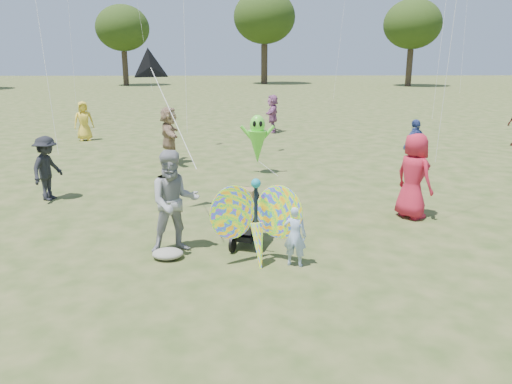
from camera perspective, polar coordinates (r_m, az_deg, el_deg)
ground at (r=7.70m, az=1.77°, el=-10.91°), size 160.00×160.00×0.00m
child_girl at (r=8.29m, az=4.47°, el=-5.01°), size 0.44×0.36×1.06m
adult_man at (r=8.87m, az=-9.33°, el=-1.12°), size 1.06×0.92×1.84m
grey_bag at (r=8.84m, az=-10.06°, el=-6.95°), size 0.54×0.44×0.17m
crowd_a at (r=11.15m, az=17.58°, el=1.75°), size 0.95×1.07×1.84m
crowd_b at (r=13.00m, az=-22.76°, el=2.51°), size 0.80×1.12×1.56m
crowd_c at (r=15.59m, az=17.69°, el=5.02°), size 1.00×0.81×1.59m
crowd_d at (r=16.32m, az=-9.89°, el=6.39°), size 0.76×1.76×1.83m
crowd_g at (r=21.75m, az=-19.09°, el=7.67°), size 0.91×0.76×1.60m
crowd_j at (r=22.90m, az=1.90°, el=8.96°), size 0.69×1.61×1.68m
jogging_stroller at (r=9.18m, az=-1.17°, el=-2.36°), size 0.71×1.13×1.09m
butterfly_kite at (r=8.25m, az=0.10°, el=-3.57°), size 1.74×0.75×1.68m
delta_kite_rig at (r=10.85m, az=-11.93°, el=13.71°), size 1.55×2.50×2.09m
alien_kite at (r=14.70m, az=0.16°, el=5.84°), size 1.12×0.69×1.74m
tree_line at (r=52.16m, az=3.36°, el=19.19°), size 91.78×33.60×10.79m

